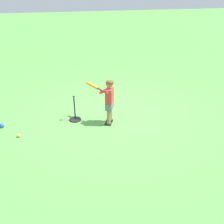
{
  "coord_description": "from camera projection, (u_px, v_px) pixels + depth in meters",
  "views": [
    {
      "loc": [
        1.06,
        5.71,
        3.14
      ],
      "look_at": [
        0.12,
        0.66,
        0.45
      ],
      "focal_mm": 42.83,
      "sensor_mm": 36.0,
      "label": 1
    }
  ],
  "objects": [
    {
      "name": "play_ball_behind_batter",
      "position": [
        19.0,
        135.0,
        5.72
      ],
      "size": [
        0.08,
        0.08,
        0.08
      ],
      "primitive_type": "sphere",
      "color": "yellow",
      "rests_on": "ground"
    },
    {
      "name": "batting_tee",
      "position": [
        75.0,
        116.0,
        6.35
      ],
      "size": [
        0.28,
        0.28,
        0.62
      ],
      "color": "black",
      "rests_on": "ground"
    },
    {
      "name": "child_batter",
      "position": [
        108.0,
        98.0,
        5.98
      ],
      "size": [
        0.6,
        0.63,
        1.08
      ],
      "color": "#232328",
      "rests_on": "ground"
    },
    {
      "name": "play_ball_far_right",
      "position": [
        2.0,
        125.0,
        6.07
      ],
      "size": [
        0.1,
        0.1,
        0.1
      ],
      "primitive_type": "sphere",
      "color": "blue",
      "rests_on": "ground"
    },
    {
      "name": "ground_plane",
      "position": [
        112.0,
        115.0,
        6.6
      ],
      "size": [
        40.0,
        40.0,
        0.0
      ],
      "primitive_type": "plane",
      "color": "#519942"
    }
  ]
}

